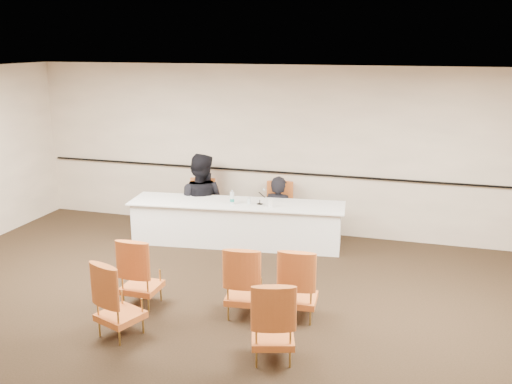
% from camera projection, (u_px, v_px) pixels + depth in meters
% --- Properties ---
extents(floor, '(10.00, 10.00, 0.00)m').
position_uv_depth(floor, '(217.00, 334.00, 6.83)').
color(floor, black).
rests_on(floor, ground).
extents(ceiling, '(10.00, 10.00, 0.00)m').
position_uv_depth(ceiling, '(212.00, 79.00, 6.06)').
color(ceiling, silver).
rests_on(ceiling, ground).
extents(wall_back, '(10.00, 0.04, 3.00)m').
position_uv_depth(wall_back, '(294.00, 151.00, 10.15)').
color(wall_back, '#F5DEC0').
rests_on(wall_back, ground).
extents(wall_rail, '(9.80, 0.04, 0.03)m').
position_uv_depth(wall_rail, '(293.00, 173.00, 10.21)').
color(wall_rail, black).
rests_on(wall_rail, wall_back).
extents(panel_table, '(3.73, 1.27, 0.73)m').
position_uv_depth(panel_table, '(237.00, 223.00, 9.78)').
color(panel_table, white).
rests_on(panel_table, ground).
extents(panelist_main, '(0.63, 0.46, 1.61)m').
position_uv_depth(panelist_main, '(278.00, 220.00, 10.22)').
color(panelist_main, black).
rests_on(panelist_main, ground).
extents(panelist_main_chair, '(0.56, 0.56, 0.95)m').
position_uv_depth(panelist_main_chair, '(278.00, 210.00, 10.17)').
color(panelist_main_chair, '#BF5322').
rests_on(panelist_main_chair, ground).
extents(panelist_second, '(0.97, 0.77, 1.95)m').
position_uv_depth(panelist_second, '(201.00, 206.00, 10.41)').
color(panelist_second, black).
rests_on(panelist_second, ground).
extents(panelist_second_chair, '(0.56, 0.56, 0.95)m').
position_uv_depth(panelist_second_chair, '(201.00, 206.00, 10.41)').
color(panelist_second_chair, '#BF5322').
rests_on(panelist_second_chair, ground).
extents(papers, '(0.34, 0.27, 0.00)m').
position_uv_depth(papers, '(256.00, 205.00, 9.54)').
color(papers, white).
rests_on(papers, panel_table).
extents(microphone, '(0.14, 0.20, 0.26)m').
position_uv_depth(microphone, '(260.00, 197.00, 9.54)').
color(microphone, black).
rests_on(microphone, panel_table).
extents(water_bottle, '(0.07, 0.07, 0.24)m').
position_uv_depth(water_bottle, '(232.00, 197.00, 9.57)').
color(water_bottle, '#198B7F').
rests_on(water_bottle, panel_table).
extents(drinking_glass, '(0.07, 0.07, 0.10)m').
position_uv_depth(drinking_glass, '(249.00, 201.00, 9.60)').
color(drinking_glass, white).
rests_on(drinking_glass, panel_table).
extents(coffee_cup, '(0.09, 0.09, 0.13)m').
position_uv_depth(coffee_cup, '(270.00, 203.00, 9.42)').
color(coffee_cup, white).
rests_on(coffee_cup, panel_table).
extents(aud_chair_front_left, '(0.50, 0.50, 0.95)m').
position_uv_depth(aud_chair_front_left, '(141.00, 271.00, 7.47)').
color(aud_chair_front_left, '#BF5322').
rests_on(aud_chair_front_left, ground).
extents(aud_chair_front_mid, '(0.56, 0.56, 0.95)m').
position_uv_depth(aud_chair_front_mid, '(245.00, 280.00, 7.18)').
color(aud_chair_front_mid, '#BF5322').
rests_on(aud_chair_front_mid, ground).
extents(aud_chair_front_right, '(0.54, 0.54, 0.95)m').
position_uv_depth(aud_chair_front_right, '(298.00, 282.00, 7.11)').
color(aud_chair_front_right, '#BF5322').
rests_on(aud_chair_front_right, ground).
extents(aud_chair_back_left, '(0.64, 0.64, 0.95)m').
position_uv_depth(aud_chair_back_left, '(120.00, 298.00, 6.68)').
color(aud_chair_back_left, '#BF5322').
rests_on(aud_chair_back_left, ground).
extents(aud_chair_back_right, '(0.62, 0.62, 0.95)m').
position_uv_depth(aud_chair_back_right, '(273.00, 319.00, 6.17)').
color(aud_chair_back_right, '#BF5322').
rests_on(aud_chair_back_right, ground).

